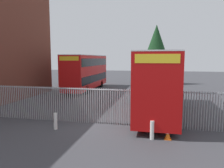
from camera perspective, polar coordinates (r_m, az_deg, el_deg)
ground_plane at (r=21.26m, az=2.33°, el=-4.12°), size 100.00×100.00×0.00m
palisade_fence at (r=13.58m, az=-6.44°, el=-5.31°), size 16.50×0.14×2.35m
double_decker_bus_near_gate at (r=16.06m, az=11.88°, el=0.95°), size 2.54×10.81×4.42m
double_decker_bus_behind_fence_left at (r=27.90m, az=-6.74°, el=3.45°), size 2.54×10.81×4.42m
bollard_near_left at (r=12.84m, az=-14.66°, el=-9.45°), size 0.20×0.20×0.95m
bollard_center_front at (r=11.15m, az=10.49°, el=-11.83°), size 0.20×0.20×0.95m
traffic_cone_by_gate at (r=11.38m, az=14.47°, el=-12.53°), size 0.34×0.34×0.59m
tree_tall_back at (r=35.06m, az=11.56°, el=9.42°), size 4.88×4.88×9.22m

